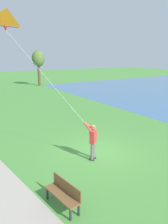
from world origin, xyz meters
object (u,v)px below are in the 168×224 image
park_bench_near_walkway (64,192)px  flying_kite (8,20)px  tree_treeline_right (38,59)px  person_kite_flyer (93,139)px

park_bench_near_walkway → flying_kite: bearing=88.9°
tree_treeline_right → flying_kite: bearing=-113.7°
person_kite_flyer → park_bench_near_walkway: person_kite_flyer is taller
person_kite_flyer → flying_kite: (-2.56, 3.45, 5.41)m
flying_kite → park_bench_near_walkway: 8.23m
person_kite_flyer → park_bench_near_walkway: 3.53m
person_kite_flyer → tree_treeline_right: tree_treeline_right is taller
person_kite_flyer → park_bench_near_walkway: (-2.68, -2.24, -0.54)m
person_kite_flyer → park_bench_near_walkway: bearing=-140.0°
person_kite_flyer → tree_treeline_right: 27.25m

